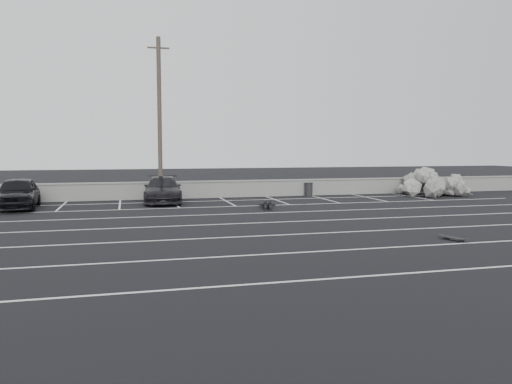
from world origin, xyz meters
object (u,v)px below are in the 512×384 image
object	(u,v)px
utility_pole	(160,119)
person	(267,203)
car_right	(163,190)
skateboard	(454,238)
car_left	(18,193)
riprap_pile	(437,187)
trash_bin	(309,189)

from	to	relation	value
utility_pole	person	distance (m)	8.58
car_right	skateboard	world-z (taller)	car_right
skateboard	car_left	bearing A→B (deg)	121.02
car_right	utility_pole	distance (m)	4.26
car_left	riprap_pile	bearing A→B (deg)	-1.67
skateboard	utility_pole	bearing A→B (deg)	99.46
riprap_pile	skateboard	distance (m)	16.97
utility_pole	trash_bin	xyz separation A→B (m)	(9.47, 0.40, -4.38)
car_left	riprap_pile	xyz separation A→B (m)	(25.10, 1.03, -0.27)
car_right	person	bearing A→B (deg)	-34.30
car_right	trash_bin	world-z (taller)	car_right
utility_pole	person	bearing A→B (deg)	-45.68
trash_bin	riprap_pile	distance (m)	8.49
trash_bin	skateboard	size ratio (longest dim) A/B	0.97
car_right	riprap_pile	bearing A→B (deg)	3.33
person	skateboard	distance (m)	11.05
car_left	person	distance (m)	12.73
car_left	utility_pole	distance (m)	8.71
car_right	utility_pole	world-z (taller)	utility_pole
utility_pole	riprap_pile	bearing A→B (deg)	-4.56
car_right	trash_bin	bearing A→B (deg)	13.70
trash_bin	skateboard	bearing A→B (deg)	-93.16
car_left	trash_bin	distance (m)	17.05
car_left	skateboard	xyz separation A→B (m)	(15.92, -13.23, -0.73)
skateboard	person	bearing A→B (deg)	89.26
car_left	skateboard	size ratio (longest dim) A/B	5.35
skateboard	car_right	bearing A→B (deg)	101.37
car_right	person	xyz separation A→B (m)	(5.05, -3.98, -0.48)
car_left	person	world-z (taller)	car_left
person	skateboard	world-z (taller)	person
car_right	utility_pole	size ratio (longest dim) A/B	0.53
utility_pole	trash_bin	bearing A→B (deg)	2.42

